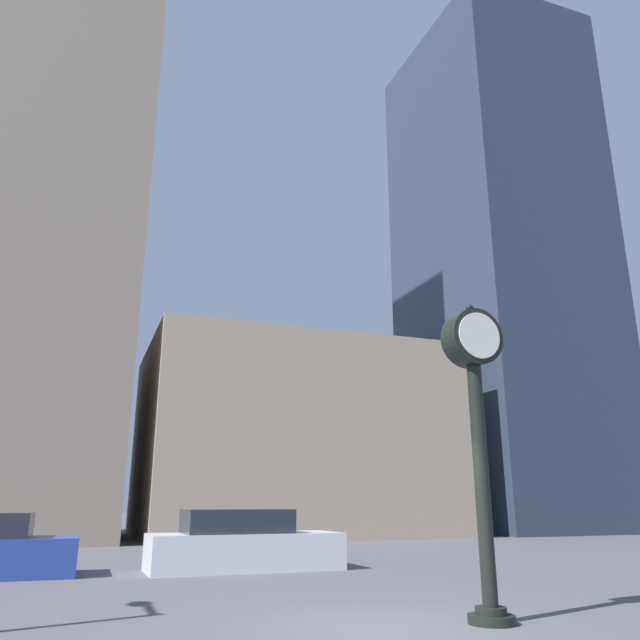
{
  "coord_description": "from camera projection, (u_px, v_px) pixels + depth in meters",
  "views": [
    {
      "loc": [
        -3.94,
        -8.26,
        1.6
      ],
      "look_at": [
        3.23,
        10.8,
        7.59
      ],
      "focal_mm": 35.0,
      "sensor_mm": 36.0,
      "label": 1
    }
  ],
  "objects": [
    {
      "name": "car_white",
      "position": [
        243.0,
        544.0,
        15.51
      ],
      "size": [
        4.77,
        1.88,
        1.45
      ],
      "rotation": [
        0.0,
        0.0,
        0.01
      ],
      "color": "silver",
      "rests_on": "ground_plane"
    },
    {
      "name": "street_clock",
      "position": [
        477.0,
        410.0,
        9.39
      ],
      "size": [
        0.88,
        0.65,
        4.62
      ],
      "color": "black",
      "rests_on": "ground_plane"
    },
    {
      "name": "building_glass_modern",
      "position": [
        498.0,
        266.0,
        41.66
      ],
      "size": [
        9.7,
        12.0,
        33.61
      ],
      "color": "#2D384C",
      "rests_on": "ground_plane"
    },
    {
      "name": "ground_plane",
      "position": [
        378.0,
        628.0,
        8.3
      ],
      "size": [
        200.0,
        200.0,
        0.0
      ],
      "primitive_type": "plane",
      "color": "#515156"
    },
    {
      "name": "building_storefront_row",
      "position": [
        289.0,
        442.0,
        33.35
      ],
      "size": [
        15.2,
        12.0,
        9.46
      ],
      "color": "tan",
      "rests_on": "ground_plane"
    }
  ]
}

